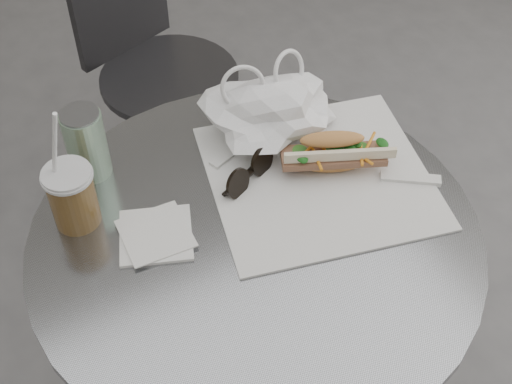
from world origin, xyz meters
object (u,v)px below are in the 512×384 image
banh_mi (333,153)px  sunglasses (249,174)px  iced_coffee (72,196)px  drink_can (86,143)px  cafe_table (255,323)px  chair_far (164,107)px

banh_mi → sunglasses: banh_mi is taller
iced_coffee → drink_can: iced_coffee is taller
cafe_table → chair_far: (0.16, 0.84, -0.14)m
chair_far → sunglasses: bearing=63.8°
cafe_table → iced_coffee: iced_coffee is taller
iced_coffee → sunglasses: 0.30m
chair_far → iced_coffee: size_ratio=2.92×
chair_far → sunglasses: sunglasses is taller
cafe_table → chair_far: bearing=79.4°
cafe_table → sunglasses: size_ratio=6.28×
cafe_table → drink_can: 0.47m
iced_coffee → drink_can: bearing=58.6°
cafe_table → chair_far: size_ratio=1.06×
cafe_table → banh_mi: size_ratio=3.12×
sunglasses → drink_can: size_ratio=0.89×
chair_far → banh_mi: bearing=75.1°
drink_can → cafe_table: bearing=-55.1°
cafe_table → drink_can: bearing=124.9°
cafe_table → iced_coffee: (-0.25, 0.17, 0.33)m
sunglasses → drink_can: 0.29m
iced_coffee → banh_mi: bearing=-13.0°
banh_mi → drink_can: bearing=176.5°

